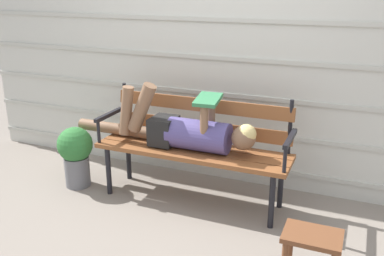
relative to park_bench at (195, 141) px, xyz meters
name	(u,v)px	position (x,y,z in m)	size (l,w,h in m)	color
ground_plane	(184,209)	(0.00, -0.23, -0.51)	(12.00, 12.00, 0.00)	gray
house_siding	(216,57)	(0.00, 0.48, 0.62)	(5.05, 0.08, 2.27)	beige
park_bench	(195,141)	(0.00, 0.00, 0.00)	(1.61, 0.44, 0.91)	brown
reclining_person	(183,130)	(-0.08, -0.07, 0.11)	(1.66, 0.26, 0.54)	#514784
footstool	(311,247)	(1.07, -0.79, -0.24)	(0.34, 0.25, 0.36)	brown
potted_plant	(76,153)	(-1.07, -0.20, -0.19)	(0.31, 0.31, 0.55)	slate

